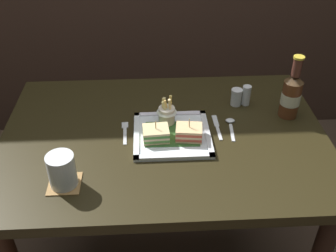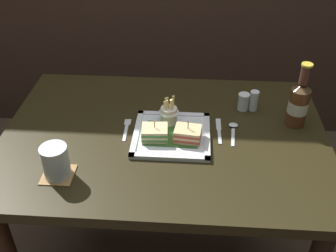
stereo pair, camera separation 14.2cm
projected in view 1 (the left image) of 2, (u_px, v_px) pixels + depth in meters
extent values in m
cube|color=black|center=(164.00, 138.00, 1.46)|extent=(1.18, 0.83, 0.04)
cylinder|color=black|center=(55.00, 162.00, 1.94)|extent=(0.07, 0.07, 0.73)
cylinder|color=black|center=(265.00, 154.00, 1.99)|extent=(0.07, 0.07, 0.73)
cube|color=white|center=(172.00, 135.00, 1.43)|extent=(0.27, 0.27, 0.01)
cube|color=#316029|center=(172.00, 134.00, 1.43)|extent=(0.20, 0.16, 0.00)
cube|color=white|center=(174.00, 156.00, 1.33)|extent=(0.27, 0.02, 0.01)
cube|color=white|center=(170.00, 114.00, 1.53)|extent=(0.27, 0.02, 0.01)
cube|color=white|center=(137.00, 134.00, 1.42)|extent=(0.02, 0.27, 0.01)
cube|color=silver|center=(207.00, 132.00, 1.44)|extent=(0.02, 0.27, 0.01)
cube|color=#E2BF87|center=(156.00, 138.00, 1.40)|extent=(0.09, 0.08, 0.01)
cube|color=#548C3C|center=(156.00, 136.00, 1.40)|extent=(0.09, 0.08, 0.01)
cube|color=#DDB98E|center=(156.00, 134.00, 1.39)|extent=(0.09, 0.08, 0.01)
cube|color=#46873A|center=(156.00, 132.00, 1.39)|extent=(0.09, 0.08, 0.01)
cube|color=#D8C088|center=(156.00, 130.00, 1.38)|extent=(0.09, 0.08, 0.01)
cylinder|color=tan|center=(156.00, 130.00, 1.39)|extent=(0.00, 0.00, 0.08)
cube|color=#DEB382|center=(189.00, 137.00, 1.41)|extent=(0.10, 0.08, 0.01)
cube|color=#BF4A35|center=(189.00, 135.00, 1.40)|extent=(0.10, 0.08, 0.01)
cube|color=beige|center=(189.00, 133.00, 1.40)|extent=(0.10, 0.08, 0.01)
cube|color=#C04832|center=(189.00, 130.00, 1.39)|extent=(0.10, 0.08, 0.01)
cube|color=#E1B97F|center=(189.00, 128.00, 1.39)|extent=(0.10, 0.08, 0.01)
cylinder|color=tan|center=(189.00, 129.00, 1.39)|extent=(0.00, 0.00, 0.08)
cylinder|color=white|center=(167.00, 115.00, 1.47)|extent=(0.06, 0.06, 0.06)
cone|color=white|center=(167.00, 109.00, 1.45)|extent=(0.08, 0.08, 0.03)
cube|color=#EFC366|center=(166.00, 108.00, 1.45)|extent=(0.02, 0.01, 0.06)
cube|color=#E5C25F|center=(170.00, 104.00, 1.46)|extent=(0.01, 0.01, 0.07)
cube|color=#E7D282|center=(164.00, 105.00, 1.47)|extent=(0.02, 0.01, 0.06)
cube|color=#E3B75D|center=(170.00, 107.00, 1.47)|extent=(0.01, 0.01, 0.05)
cube|color=#E9D583|center=(165.00, 109.00, 1.44)|extent=(0.02, 0.02, 0.06)
cube|color=#EED377|center=(162.00, 106.00, 1.45)|extent=(0.01, 0.01, 0.07)
cube|color=#F2D477|center=(165.00, 109.00, 1.45)|extent=(0.01, 0.02, 0.05)
cube|color=#EBCE88|center=(170.00, 107.00, 1.44)|extent=(0.02, 0.02, 0.07)
cylinder|color=brown|center=(290.00, 99.00, 1.50)|extent=(0.07, 0.07, 0.15)
cone|color=#523921|center=(295.00, 79.00, 1.45)|extent=(0.07, 0.07, 0.03)
cylinder|color=#522B22|center=(297.00, 67.00, 1.43)|extent=(0.03, 0.03, 0.07)
cylinder|color=gold|center=(299.00, 57.00, 1.40)|extent=(0.04, 0.04, 0.01)
cylinder|color=beige|center=(291.00, 98.00, 1.50)|extent=(0.07, 0.07, 0.05)
cube|color=#9D733F|center=(65.00, 184.00, 1.24)|extent=(0.10, 0.10, 0.00)
cylinder|color=silver|center=(62.00, 170.00, 1.20)|extent=(0.09, 0.09, 0.11)
cylinder|color=silver|center=(63.00, 174.00, 1.21)|extent=(0.08, 0.08, 0.08)
cube|color=silver|center=(125.00, 136.00, 1.44)|extent=(0.02, 0.10, 0.00)
cube|color=silver|center=(125.00, 125.00, 1.49)|extent=(0.03, 0.04, 0.00)
cube|color=silver|center=(219.00, 133.00, 1.45)|extent=(0.01, 0.09, 0.00)
cube|color=silver|center=(215.00, 121.00, 1.51)|extent=(0.02, 0.07, 0.00)
cube|color=silver|center=(232.00, 132.00, 1.45)|extent=(0.02, 0.11, 0.00)
ellipsoid|color=silver|center=(230.00, 120.00, 1.51)|extent=(0.04, 0.03, 0.01)
cylinder|color=silver|center=(236.00, 98.00, 1.59)|extent=(0.04, 0.04, 0.06)
cylinder|color=white|center=(236.00, 101.00, 1.60)|extent=(0.04, 0.04, 0.03)
cylinder|color=silver|center=(237.00, 91.00, 1.57)|extent=(0.04, 0.04, 0.01)
cylinder|color=silver|center=(246.00, 96.00, 1.59)|extent=(0.03, 0.03, 0.07)
cylinder|color=#32302C|center=(246.00, 100.00, 1.60)|extent=(0.03, 0.03, 0.04)
cylinder|color=silver|center=(247.00, 87.00, 1.57)|extent=(0.03, 0.03, 0.01)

